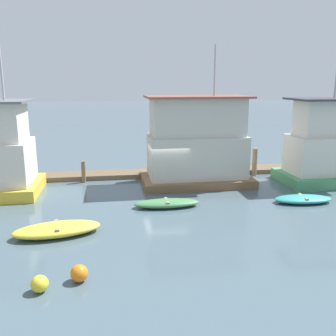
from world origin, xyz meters
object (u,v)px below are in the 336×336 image
at_px(dinghy_teal, 303,199).
at_px(mooring_post_centre, 255,162).
at_px(mooring_post_far_left, 180,169).
at_px(mooring_post_far_right, 84,172).
at_px(buoy_orange, 79,273).
at_px(houseboat_green, 327,148).
at_px(dinghy_yellow, 57,229).
at_px(houseboat_brown, 196,144).
at_px(buoy_yellow, 40,284).
at_px(dinghy_green, 167,203).

distance_m(dinghy_teal, mooring_post_centre, 5.97).
height_order(mooring_post_centre, mooring_post_far_left, mooring_post_centre).
bearing_deg(mooring_post_far_right, buoy_orange, -87.23).
distance_m(houseboat_green, mooring_post_far_left, 9.25).
bearing_deg(houseboat_green, buoy_orange, -145.54).
distance_m(dinghy_yellow, mooring_post_far_left, 10.68).
height_order(houseboat_green, mooring_post_far_left, houseboat_green).
height_order(houseboat_brown, mooring_post_centre, houseboat_brown).
bearing_deg(houseboat_green, buoy_yellow, -146.41).
xyz_separation_m(dinghy_yellow, dinghy_teal, (12.19, 2.38, -0.06)).
distance_m(dinghy_green, mooring_post_centre, 8.79).
xyz_separation_m(houseboat_green, buoy_orange, (-14.35, -9.84, -1.93)).
xyz_separation_m(dinghy_yellow, buoy_orange, (1.17, -3.91, 0.03)).
xyz_separation_m(dinghy_green, mooring_post_far_left, (1.70, 5.50, 0.40)).
relative_size(houseboat_green, buoy_orange, 14.32).
bearing_deg(mooring_post_far_left, mooring_post_far_right, 180.00).
height_order(dinghy_teal, mooring_post_far_left, mooring_post_far_left).
distance_m(houseboat_brown, dinghy_green, 5.42).
bearing_deg(buoy_orange, mooring_post_far_left, 65.56).
relative_size(dinghy_yellow, mooring_post_far_right, 2.76).
xyz_separation_m(dinghy_yellow, buoy_yellow, (0.04, -4.34, 0.01)).
bearing_deg(mooring_post_centre, mooring_post_far_right, 180.00).
xyz_separation_m(mooring_post_far_left, buoy_orange, (-5.54, -12.20, -0.32)).
bearing_deg(buoy_yellow, dinghy_yellow, 90.52).
height_order(dinghy_teal, buoy_yellow, buoy_yellow).
bearing_deg(buoy_orange, dinghy_teal, 29.73).
height_order(mooring_post_far_left, buoy_yellow, mooring_post_far_left).
xyz_separation_m(dinghy_yellow, mooring_post_centre, (11.84, 8.29, 0.68)).
relative_size(houseboat_green, mooring_post_centre, 4.28).
bearing_deg(mooring_post_far_left, houseboat_brown, -57.87).
height_order(mooring_post_centre, buoy_orange, mooring_post_centre).
bearing_deg(houseboat_brown, buoy_orange, -120.09).
xyz_separation_m(houseboat_green, mooring_post_far_left, (-8.80, 2.36, -1.60)).
xyz_separation_m(mooring_post_centre, buoy_orange, (-10.66, -12.20, -0.65)).
xyz_separation_m(mooring_post_centre, mooring_post_far_right, (-11.25, 0.00, -0.25)).
bearing_deg(dinghy_yellow, dinghy_teal, 11.06).
distance_m(houseboat_green, mooring_post_centre, 4.55).
xyz_separation_m(houseboat_brown, dinghy_teal, (4.68, -4.65, -2.29)).
bearing_deg(mooring_post_far_left, dinghy_green, -107.16).
bearing_deg(dinghy_teal, mooring_post_far_left, 132.79).
xyz_separation_m(houseboat_brown, houseboat_green, (8.01, -1.09, -0.28)).
xyz_separation_m(houseboat_brown, buoy_orange, (-6.34, -10.94, -2.20)).
bearing_deg(houseboat_green, houseboat_brown, 172.23).
bearing_deg(houseboat_green, dinghy_teal, -133.14).
bearing_deg(buoy_orange, mooring_post_centre, 48.85).
relative_size(houseboat_green, mooring_post_far_left, 6.63).
distance_m(houseboat_brown, dinghy_yellow, 10.53).
relative_size(dinghy_green, mooring_post_far_left, 2.76).
bearing_deg(mooring_post_far_left, houseboat_green, -14.99).
relative_size(houseboat_green, dinghy_green, 2.40).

